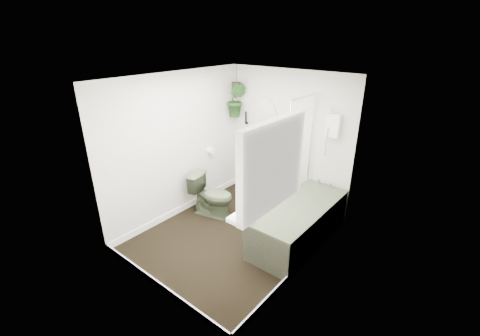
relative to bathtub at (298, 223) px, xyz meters
The scene contains 22 objects.
floor 0.99m from the bathtub, 147.99° to the right, with size 2.30×2.80×0.02m, color black.
ceiling 2.23m from the bathtub, 147.99° to the right, with size 2.30×2.80×0.02m, color white.
wall_back 1.49m from the bathtub, 131.32° to the left, with size 2.30×0.02×2.30m, color silver.
wall_front 2.24m from the bathtub, 112.73° to the right, with size 2.30×0.02×2.30m, color silver.
wall_left 2.20m from the bathtub, 165.69° to the right, with size 0.02×2.80×2.30m, color silver.
wall_right 1.06m from the bathtub, 54.25° to the right, with size 0.02×2.80×2.30m, color silver.
skirting 0.97m from the bathtub, 147.99° to the right, with size 2.30×2.80×0.10m, color white.
bathtub is the anchor object (origin of this frame).
bath_screen 1.15m from the bathtub, 123.96° to the left, with size 0.04×0.72×1.40m, color silver, non-canonical shape.
shower_box 1.51m from the bathtub, 90.00° to the left, with size 0.20×0.10×0.35m, color white.
oval_mirror 1.95m from the bathtub, 145.16° to the left, with size 0.46×0.03×0.62m, color beige.
wall_sconce 2.17m from the bathtub, 152.47° to the left, with size 0.04×0.04×0.22m, color black.
toilet_roll_holder 2.01m from the bathtub, behind, with size 0.11×0.11×0.11m, color white.
window_recess 1.84m from the bathtub, 76.41° to the right, with size 0.08×1.00×0.90m, color white.
window_sill 1.54m from the bathtub, 79.61° to the right, with size 0.18×1.00×0.04m, color white.
window_blinds 1.83m from the bathtub, 78.46° to the right, with size 0.01×0.86×0.76m, color white.
toilet 1.49m from the bathtub, 169.84° to the right, with size 0.40×0.70×0.72m, color #465036.
pedestal_sink 1.46m from the bathtub, 149.37° to the left, with size 0.52×0.44×0.88m, color #465036, non-canonical shape.
sill_plant 1.42m from the bathtub, 79.30° to the right, with size 0.23×0.20×0.26m, color black.
hanging_plant 2.39m from the bathtub, 157.21° to the left, with size 0.33×0.27×0.61m, color black.
soap_bottle 0.93m from the bathtub, 110.16° to the right, with size 0.09×0.09×0.20m, color black.
hanging_pot 2.55m from the bathtub, 157.21° to the left, with size 0.16×0.16×0.12m, color black.
Camera 1 is at (2.62, -3.07, 2.83)m, focal length 24.00 mm.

